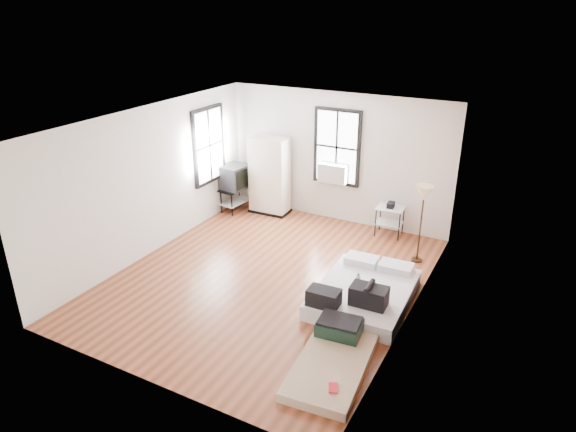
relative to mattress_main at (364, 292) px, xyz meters
The scene contains 8 objects.
ground 1.76m from the mattress_main, behind, with size 6.00×6.00×0.00m, color brown.
room_shell 2.20m from the mattress_main, 169.50° to the left, with size 5.02×6.02×2.80m.
mattress_main is the anchor object (origin of this frame).
mattress_bare 1.63m from the mattress_main, 84.02° to the right, with size 1.05×1.77×0.36m.
wardrobe 4.17m from the mattress_main, 141.39° to the left, with size 0.90×0.53×1.74m.
side_table 2.69m from the mattress_main, 98.99° to the left, with size 0.58×0.48×0.73m.
floor_lamp 2.15m from the mattress_main, 77.34° to the left, with size 0.32×0.32×1.49m.
tv_stand 4.61m from the mattress_main, 150.01° to the left, with size 0.61×0.82×1.08m.
Camera 1 is at (4.00, -6.79, 4.59)m, focal length 32.00 mm.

